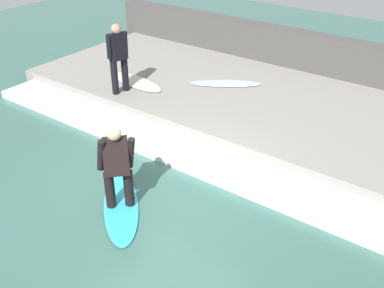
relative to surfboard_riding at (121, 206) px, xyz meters
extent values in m
plane|color=#386056|center=(0.72, -0.42, -0.03)|extent=(28.00, 28.00, 0.00)
cube|color=gray|center=(4.68, -0.42, 0.15)|extent=(4.40, 12.74, 0.36)
cube|color=#474442|center=(7.13, -0.42, 0.65)|extent=(0.50, 13.38, 1.35)
cube|color=silver|center=(1.98, -0.42, 0.06)|extent=(1.00, 12.11, 0.18)
ellipsoid|color=#2DADD1|center=(0.00, 0.00, 0.00)|extent=(1.87, 1.88, 0.06)
cylinder|color=black|center=(0.11, -0.11, 0.36)|extent=(0.17, 0.17, 0.67)
cylinder|color=black|center=(-0.11, 0.11, 0.36)|extent=(0.17, 0.17, 0.67)
cube|color=black|center=(0.00, 0.00, 1.01)|extent=(0.61, 0.61, 0.67)
sphere|color=tan|center=(0.00, 0.00, 1.43)|extent=(0.24, 0.24, 0.24)
cylinder|color=black|center=(0.17, -0.16, 1.05)|extent=(0.12, 0.21, 0.56)
cylinder|color=black|center=(-0.17, 0.16, 1.05)|extent=(0.12, 0.21, 0.56)
cylinder|color=black|center=(3.15, 2.80, 0.75)|extent=(0.16, 0.16, 0.84)
cylinder|color=black|center=(2.84, 2.85, 0.75)|extent=(0.16, 0.16, 0.84)
cube|color=black|center=(3.00, 2.83, 1.47)|extent=(0.44, 0.34, 0.63)
sphere|color=#A87A5B|center=(3.00, 2.83, 1.89)|extent=(0.24, 0.24, 0.24)
cylinder|color=black|center=(3.22, 2.78, 1.51)|extent=(0.12, 0.13, 0.55)
cylinder|color=black|center=(2.77, 2.87, 1.51)|extent=(0.12, 0.13, 0.55)
ellipsoid|color=beige|center=(3.63, 2.89, 0.36)|extent=(0.86, 1.84, 0.06)
ellipsoid|color=silver|center=(4.89, 0.99, 0.36)|extent=(1.40, 1.77, 0.06)
camera|label=1|loc=(-4.21, -4.56, 4.83)|focal=42.00mm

